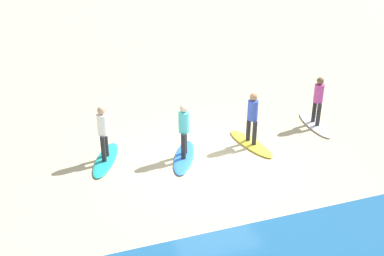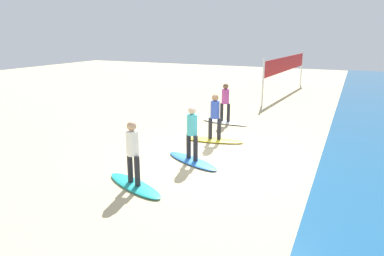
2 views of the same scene
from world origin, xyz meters
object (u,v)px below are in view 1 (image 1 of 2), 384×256
at_px(surfboard_teal, 106,160).
at_px(surfer_yellow, 252,114).
at_px(surfer_white, 318,97).
at_px(surfboard_white, 315,124).
at_px(surfboard_yellow, 251,143).
at_px(surfboard_blue, 184,157).
at_px(surfer_blue, 184,127).
at_px(surfer_teal, 103,129).

bearing_deg(surfboard_teal, surfer_yellow, 106.61).
bearing_deg(surfer_yellow, surfer_white, -168.08).
bearing_deg(surfboard_white, surfboard_yellow, -72.16).
bearing_deg(surfer_white, surfboard_white, 0.00).
bearing_deg(surfboard_blue, surfer_blue, 51.31).
bearing_deg(surfer_blue, surfer_teal, -14.98).
distance_m(surfboard_white, surfer_yellow, 2.89).
bearing_deg(surfboard_teal, surfer_white, 113.28).
xyz_separation_m(surfboard_blue, surfboard_teal, (2.22, -0.59, 0.00)).
height_order(surfboard_white, surfer_white, surfer_white).
bearing_deg(surfer_white, surfboard_yellow, 11.92).
bearing_deg(surfer_blue, surfboard_teal, -14.98).
bearing_deg(surfboard_blue, surfboard_white, 122.95).
height_order(surfer_yellow, surfboard_teal, surfer_yellow).
distance_m(surfer_white, surfer_teal, 7.11).
relative_size(surfer_white, surfer_yellow, 1.00).
distance_m(surfer_yellow, surfer_teal, 4.47).
height_order(surfboard_yellow, surfboard_blue, same).
height_order(surfer_white, surfer_blue, same).
xyz_separation_m(surfer_blue, surfboard_teal, (2.22, -0.59, -0.99)).
distance_m(surfboard_yellow, surfboard_blue, 2.23).
xyz_separation_m(surfboard_teal, surfer_teal, (0.00, 0.00, 0.99)).
distance_m(surfboard_white, surfboard_yellow, 2.72).
xyz_separation_m(surfboard_white, surfboard_blue, (4.89, 0.70, 0.00)).
bearing_deg(surfer_teal, surfboard_teal, 180.00).
height_order(surfer_yellow, surfer_blue, same).
relative_size(surfboard_white, surfer_blue, 1.28).
xyz_separation_m(surfer_white, surfboard_yellow, (2.66, 0.56, -0.99)).
xyz_separation_m(surfer_yellow, surfer_blue, (2.23, 0.14, 0.00)).
bearing_deg(surfer_yellow, surfer_blue, 3.69).
relative_size(surfboard_white, surfboard_teal, 1.00).
xyz_separation_m(surfer_white, surfboard_teal, (7.11, 0.11, -0.99)).
distance_m(surfboard_yellow, surfer_yellow, 0.99).
bearing_deg(surfer_teal, surfer_blue, 165.02).
bearing_deg(surfboard_yellow, surfer_yellow, -10.41).
distance_m(surfer_blue, surfboard_teal, 2.50).
height_order(surfboard_white, surfboard_teal, same).
relative_size(surfboard_blue, surfer_teal, 1.28).
height_order(surfer_white, surfer_yellow, same).
distance_m(surfboard_yellow, surfboard_teal, 4.47).
bearing_deg(surfboard_blue, surfer_white, 122.95).
relative_size(surfer_yellow, surfer_teal, 1.00).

